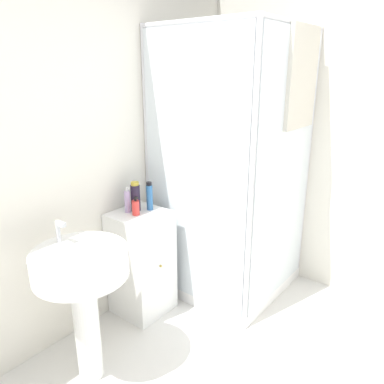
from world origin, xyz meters
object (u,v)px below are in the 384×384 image
at_px(shampoo_bottle_blue, 150,196).
at_px(lotion_bottle_white, 127,202).
at_px(sink, 82,281).
at_px(soap_dispenser, 136,207).
at_px(shampoo_bottle_tall_black, 135,197).

relative_size(shampoo_bottle_blue, lotion_bottle_white, 1.10).
bearing_deg(lotion_bottle_white, sink, -154.39).
xyz_separation_m(sink, shampoo_bottle_blue, (0.77, 0.22, 0.25)).
bearing_deg(shampoo_bottle_blue, soap_dispenser, 178.15).
bearing_deg(shampoo_bottle_blue, sink, -164.29).
xyz_separation_m(soap_dispenser, shampoo_bottle_blue, (0.14, -0.00, 0.05)).
bearing_deg(shampoo_bottle_blue, shampoo_bottle_tall_black, 138.42).
bearing_deg(sink, shampoo_bottle_tall_black, 22.24).
bearing_deg(lotion_bottle_white, soap_dispenser, -89.54).
bearing_deg(lotion_bottle_white, shampoo_bottle_blue, -32.34).
height_order(shampoo_bottle_blue, lotion_bottle_white, shampoo_bottle_blue).
height_order(soap_dispenser, lotion_bottle_white, lotion_bottle_white).
bearing_deg(shampoo_bottle_blue, lotion_bottle_white, 147.66).
bearing_deg(soap_dispenser, shampoo_bottle_blue, -1.85).
distance_m(soap_dispenser, shampoo_bottle_tall_black, 0.10).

